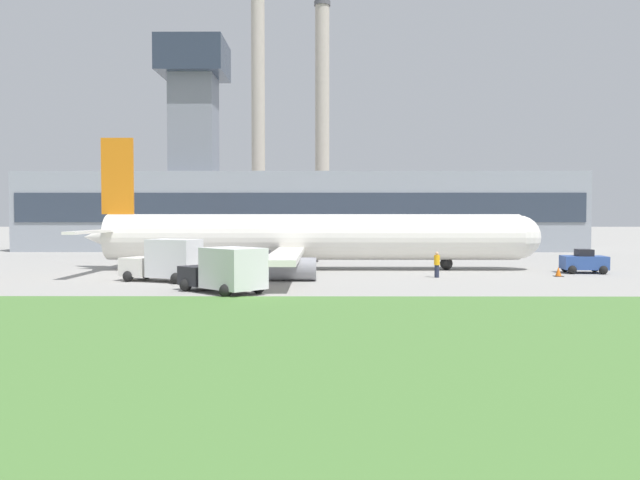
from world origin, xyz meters
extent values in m
plane|color=#999691|center=(0.00, 0.00, 0.00)|extent=(400.00, 400.00, 0.00)
cube|color=#4C7A38|center=(0.00, -36.50, 0.03)|extent=(240.00, 37.00, 0.06)
cube|color=#8C939E|center=(0.00, 29.24, 4.75)|extent=(68.01, 13.41, 9.50)
cube|color=#2D3847|center=(0.00, 22.49, 5.23)|extent=(66.65, 0.16, 3.42)
cube|color=slate|center=(-13.64, 29.24, 10.94)|extent=(5.49, 5.49, 21.89)
cube|color=#283342|center=(-13.64, 29.24, 24.08)|extent=(8.24, 8.24, 4.40)
cylinder|color=#B2A899|center=(-8.81, 60.99, 21.66)|extent=(2.39, 2.39, 43.32)
cylinder|color=#B2A899|center=(2.55, 63.35, 21.02)|extent=(2.55, 2.55, 42.04)
cylinder|color=#4C4C51|center=(2.55, 63.35, 42.43)|extent=(2.94, 2.94, 0.77)
cylinder|color=white|center=(1.99, -1.14, 2.57)|extent=(32.27, 3.59, 3.59)
sphere|color=white|center=(18.13, -1.14, 2.57)|extent=(3.41, 3.41, 3.41)
cone|color=white|center=(-14.14, -1.14, 2.57)|extent=(3.94, 3.41, 3.41)
cube|color=orange|center=(-13.39, -1.14, 7.36)|extent=(2.51, 0.24, 5.98)
cube|color=white|center=(-13.63, -5.68, 3.11)|extent=(0.86, 9.07, 0.20)
cube|color=white|center=(-13.63, 3.40, 3.11)|extent=(0.86, 9.07, 0.20)
cube|color=white|center=(0.38, -9.42, 1.68)|extent=(1.92, 15.12, 0.36)
cube|color=white|center=(0.38, 7.14, 1.68)|extent=(1.92, 15.12, 0.36)
cylinder|color=gray|center=(0.68, -9.74, 0.78)|extent=(3.31, 1.50, 1.50)
cylinder|color=gray|center=(0.68, 7.46, 0.78)|extent=(3.31, 1.50, 1.50)
cylinder|color=#59595B|center=(12.48, -1.14, 1.09)|extent=(0.20, 0.20, 1.18)
sphere|color=black|center=(12.48, -1.14, 0.50)|extent=(1.00, 1.00, 1.00)
cylinder|color=#59595B|center=(-1.24, -3.53, 1.09)|extent=(0.20, 0.20, 1.18)
sphere|color=black|center=(-1.24, -3.53, 0.50)|extent=(1.00, 1.00, 1.00)
cylinder|color=#59595B|center=(-1.24, 1.25, 1.09)|extent=(0.20, 0.20, 1.18)
sphere|color=black|center=(-1.24, 1.25, 0.50)|extent=(1.00, 1.00, 1.00)
cube|color=#2D4C93|center=(22.10, -3.99, 0.78)|extent=(3.28, 2.31, 0.98)
cube|color=black|center=(22.10, -3.99, 1.52)|extent=(1.23, 1.50, 0.50)
sphere|color=black|center=(23.07, -5.04, 0.32)|extent=(0.63, 0.63, 0.63)
sphere|color=black|center=(23.28, -3.17, 0.32)|extent=(0.63, 0.63, 0.63)
sphere|color=black|center=(20.93, -4.80, 0.32)|extent=(0.63, 0.63, 0.63)
sphere|color=black|center=(21.13, -2.93, 0.32)|extent=(0.63, 0.63, 0.63)
cube|color=white|center=(-9.30, -9.42, 0.91)|extent=(2.41, 2.51, 1.19)
cube|color=silver|center=(-6.75, -10.41, 1.53)|extent=(3.63, 2.98, 2.42)
sphere|color=black|center=(-9.09, -8.50, 0.35)|extent=(0.70, 0.70, 0.70)
sphere|color=black|center=(-9.76, -10.26, 0.35)|extent=(0.70, 0.70, 0.70)
sphere|color=black|center=(-5.69, -9.80, 0.35)|extent=(0.70, 0.70, 0.70)
sphere|color=black|center=(-6.37, -11.57, 0.35)|extent=(0.70, 0.70, 0.70)
cube|color=#232328|center=(-4.05, -14.71, 0.85)|extent=(2.94, 2.94, 1.07)
cube|color=silver|center=(-2.06, -16.66, 1.41)|extent=(3.88, 3.87, 2.19)
sphere|color=black|center=(-3.38, -13.84, 0.35)|extent=(0.70, 0.70, 0.70)
sphere|color=black|center=(-4.91, -15.40, 0.35)|extent=(0.70, 0.70, 0.70)
sphere|color=black|center=(-0.73, -16.44, 0.35)|extent=(0.70, 0.70, 0.70)
sphere|color=black|center=(-2.26, -18.00, 0.35)|extent=(0.70, 0.70, 0.70)
cylinder|color=#23283D|center=(10.59, -7.44, 0.43)|extent=(0.42, 0.42, 0.86)
cylinder|color=#F2A514|center=(10.59, -7.44, 1.20)|extent=(0.52, 0.52, 0.68)
sphere|color=tan|center=(10.59, -7.44, 1.66)|extent=(0.23, 0.23, 0.23)
cube|color=black|center=(19.23, -6.63, 0.01)|extent=(0.61, 0.61, 0.03)
cone|color=orange|center=(19.23, -6.63, 0.34)|extent=(0.43, 0.43, 0.68)
camera|label=1|loc=(2.82, -50.12, 4.21)|focal=35.00mm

